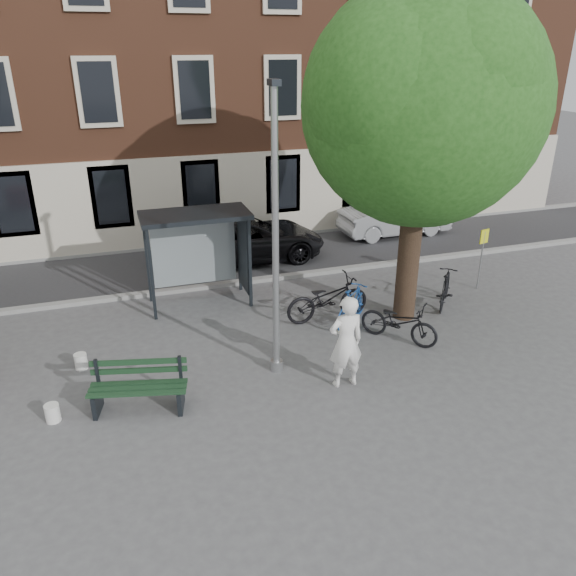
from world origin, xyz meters
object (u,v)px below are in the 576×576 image
(bike_c, at_px, (399,322))
(notice_sign, at_px, (483,247))
(lamppost, at_px, (276,253))
(car_dark, at_px, (247,239))
(car_silver, at_px, (395,217))
(painter, at_px, (346,342))
(bench, at_px, (139,389))
(bike_b, at_px, (352,305))
(bus_shelter, at_px, (210,236))
(bike_d, at_px, (445,289))
(bike_a, at_px, (327,299))

(bike_c, bearing_deg, notice_sign, -11.29)
(lamppost, distance_m, car_dark, 7.43)
(car_silver, bearing_deg, painter, 144.66)
(bench, height_order, car_dark, car_dark)
(bike_b, height_order, bike_c, bike_c)
(bus_shelter, relative_size, bike_d, 1.69)
(car_silver, bearing_deg, bike_b, 142.19)
(car_dark, xyz_separation_m, car_silver, (5.92, 0.81, -0.02))
(lamppost, height_order, notice_sign, lamppost)
(bench, height_order, bike_d, bike_d)
(bus_shelter, xyz_separation_m, bike_c, (3.82, -3.74, -1.41))
(painter, distance_m, bike_a, 3.13)
(painter, bearing_deg, bench, -7.46)
(bench, bearing_deg, bike_a, 40.19)
(bike_a, xyz_separation_m, notice_sign, (5.00, 0.50, 0.72))
(bike_c, height_order, car_dark, car_dark)
(bench, relative_size, bike_d, 1.17)
(car_dark, bearing_deg, bench, 151.62)
(notice_sign, bearing_deg, bench, -176.21)
(car_dark, height_order, notice_sign, notice_sign)
(painter, relative_size, bike_a, 0.91)
(lamppost, xyz_separation_m, notice_sign, (7.00, 2.48, -1.47))
(lamppost, distance_m, bike_c, 3.95)
(bike_a, relative_size, bike_d, 1.34)
(bus_shelter, height_order, painter, bus_shelter)
(painter, xyz_separation_m, car_silver, (5.87, 8.85, -0.34))
(bus_shelter, height_order, bike_c, bus_shelter)
(bike_d, height_order, car_silver, car_silver)
(bike_a, relative_size, bike_c, 1.16)
(painter, bearing_deg, car_silver, -124.53)
(lamppost, distance_m, bike_d, 6.12)
(bus_shelter, height_order, bike_a, bus_shelter)
(bench, height_order, notice_sign, notice_sign)
(bike_a, distance_m, bike_d, 3.41)
(bus_shelter, xyz_separation_m, bench, (-2.40, -4.63, -1.47))
(lamppost, bearing_deg, notice_sign, 19.53)
(painter, distance_m, bike_c, 2.49)
(bike_b, relative_size, car_silver, 0.40)
(bike_b, relative_size, car_dark, 0.33)
(lamppost, relative_size, notice_sign, 3.33)
(bike_b, bearing_deg, painter, 112.39)
(bike_c, bearing_deg, bike_d, -7.85)
(bike_a, bearing_deg, bike_d, -96.66)
(bench, xyz_separation_m, bike_d, (8.41, 2.29, 0.06))
(bike_c, relative_size, car_dark, 0.38)
(car_dark, bearing_deg, lamppost, 171.12)
(painter, distance_m, bike_b, 2.97)
(bus_shelter, relative_size, bike_a, 1.26)
(painter, xyz_separation_m, car_dark, (-0.05, 8.05, -0.31))
(bike_c, height_order, car_silver, car_silver)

